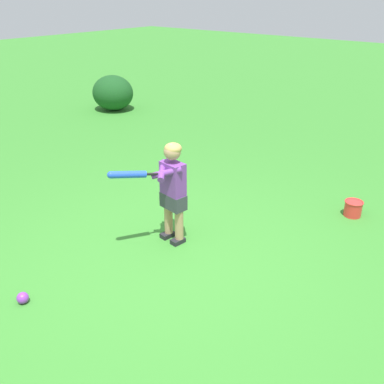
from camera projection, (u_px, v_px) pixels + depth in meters
ground_plane at (173, 265)px, 4.22m from camera, size 40.00×40.00×0.00m
child_batter at (170, 185)px, 4.35m from camera, size 0.44×0.72×1.08m
play_ball_midfield at (23, 298)px, 3.69m from camera, size 0.10×0.10×0.10m
toy_bucket at (353, 208)px, 5.08m from camera, size 0.22×0.22×0.19m
shrub_left_background at (113, 93)px, 9.36m from camera, size 0.91×0.84×0.74m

